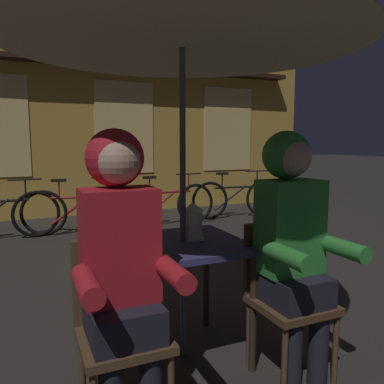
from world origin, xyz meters
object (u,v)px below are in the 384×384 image
bicycle_third (80,211)px  bicycle_fourth (167,205)px  lantern (192,220)px  chair_left (120,321)px  chair_right (284,290)px  person_right_hooded (293,231)px  patio_umbrella (182,13)px  person_left_hooded (121,251)px  cafe_table (183,257)px  bicycle_fifth (237,198)px

bicycle_third → bicycle_fourth: size_ratio=0.98×
lantern → chair_left: size_ratio=0.27×
chair_right → person_right_hooded: bearing=-90.0°
patio_umbrella → chair_left: patio_umbrella is taller
person_left_hooded → bicycle_fourth: person_left_hooded is taller
chair_left → cafe_table: bearing=37.5°
bicycle_third → bicycle_fifth: (2.72, 0.17, 0.00)m
patio_umbrella → bicycle_third: 3.98m
patio_umbrella → bicycle_fourth: bearing=71.5°
chair_left → bicycle_third: (0.35, 3.96, -0.14)m
cafe_table → chair_left: bearing=-142.5°
chair_right → bicycle_fifth: size_ratio=0.52×
person_right_hooded → chair_left: bearing=176.6°
person_left_hooded → bicycle_third: bearing=85.0°
patio_umbrella → person_right_hooded: patio_umbrella is taller
chair_right → person_right_hooded: (0.00, -0.06, 0.36)m
patio_umbrella → person_right_hooded: size_ratio=1.65×
chair_left → lantern: bearing=35.1°
lantern → person_right_hooded: (0.41, -0.44, -0.01)m
bicycle_third → bicycle_fifth: same height
person_right_hooded → bicycle_third: (-0.61, 4.02, -0.50)m
lantern → bicycle_third: lantern is taller
lantern → bicycle_fifth: bearing=56.1°
bicycle_fifth → bicycle_fourth: bearing=-173.4°
lantern → person_right_hooded: size_ratio=0.17×
bicycle_third → chair_right: bearing=-81.3°
bicycle_third → person_right_hooded: bearing=-81.4°
patio_umbrella → chair_right: (0.48, -0.37, -1.57)m
person_left_hooded → bicycle_fifth: 5.22m
patio_umbrella → cafe_table: bearing=0.0°
cafe_table → bicycle_fifth: bearing=55.5°
lantern → bicycle_fourth: (1.14, 3.59, -0.51)m
lantern → bicycle_fourth: size_ratio=0.14×
cafe_table → person_left_hooded: 0.67m
person_right_hooded → bicycle_fifth: bearing=63.3°
chair_left → bicycle_fourth: bearing=67.0°
person_left_hooded → person_right_hooded: 0.96m
chair_right → person_left_hooded: size_ratio=0.62×
patio_umbrella → bicycle_third: bearing=92.0°
lantern → chair_right: (0.41, -0.39, -0.37)m
cafe_table → bicycle_third: 3.61m
patio_umbrella → bicycle_fifth: patio_umbrella is taller
bicycle_third → bicycle_fourth: bearing=0.7°
cafe_table → lantern: size_ratio=3.20×
cafe_table → bicycle_third: size_ratio=0.45×
lantern → cafe_table: bearing=-165.1°
bicycle_fifth → chair_left: bearing=-126.6°
chair_left → bicycle_fourth: chair_left is taller
chair_left → person_left_hooded: size_ratio=0.62×
person_right_hooded → bicycle_third: bearing=98.6°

